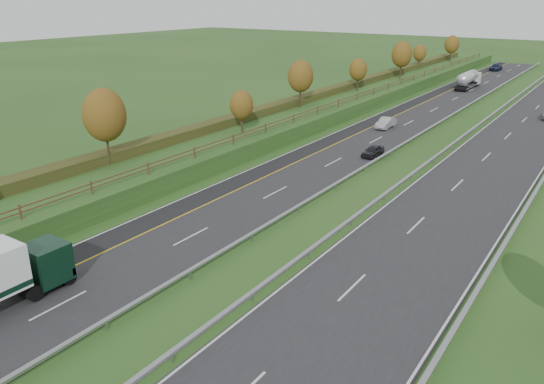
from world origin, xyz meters
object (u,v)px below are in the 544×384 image
at_px(car_dark_near, 373,151).
at_px(car_small_far, 496,67).
at_px(car_silver_mid, 386,123).
at_px(road_tanker, 469,79).

bearing_deg(car_dark_near, car_small_far, 97.24).
distance_m(car_dark_near, car_silver_mid, 15.04).
distance_m(road_tanker, car_dark_near, 57.01).
height_order(road_tanker, car_dark_near, road_tanker).
xyz_separation_m(car_dark_near, car_small_far, (-5.59, 89.11, 0.18)).
distance_m(car_dark_near, car_small_far, 89.29).
bearing_deg(car_small_far, road_tanker, -85.75).
bearing_deg(car_dark_near, road_tanker, 97.74).
xyz_separation_m(car_dark_near, car_silver_mid, (-4.35, 14.40, 0.12)).
bearing_deg(road_tanker, car_small_far, 92.71).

